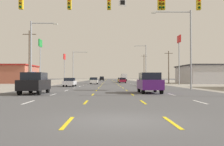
# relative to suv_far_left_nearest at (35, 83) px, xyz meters

# --- Properties ---
(ground_plane) EXTENTS (572.00, 572.00, 0.00)m
(ground_plane) POSITION_rel_suv_far_left_nearest_xyz_m (7.19, 50.41, -1.03)
(ground_plane) COLOR #4C4C4F
(lot_apron_left) EXTENTS (28.00, 440.00, 0.01)m
(lot_apron_left) POSITION_rel_suv_far_left_nearest_xyz_m (-17.56, 50.41, -1.02)
(lot_apron_left) COLOR gray
(lot_apron_left) RESTS_ON ground
(lot_apron_right) EXTENTS (28.00, 440.00, 0.01)m
(lot_apron_right) POSITION_rel_suv_far_left_nearest_xyz_m (31.94, 50.41, -1.02)
(lot_apron_right) COLOR gray
(lot_apron_right) RESTS_ON ground
(lane_markings) EXTENTS (10.64, 227.60, 0.01)m
(lane_markings) POSITION_rel_suv_far_left_nearest_xyz_m (7.19, 88.91, -1.02)
(lane_markings) COLOR white
(lane_markings) RESTS_ON ground
(signal_span_wire) EXTENTS (25.55, 0.53, 9.00)m
(signal_span_wire) POSITION_rel_suv_far_left_nearest_xyz_m (7.37, -3.91, 4.47)
(signal_span_wire) COLOR brown
(signal_span_wire) RESTS_ON ground
(suv_far_left_nearest) EXTENTS (1.98, 4.90, 1.98)m
(suv_far_left_nearest) POSITION_rel_suv_far_left_nearest_xyz_m (0.00, 0.00, 0.00)
(suv_far_left_nearest) COLOR black
(suv_far_left_nearest) RESTS_ON ground
(suv_inner_right_near) EXTENTS (1.98, 4.90, 1.98)m
(suv_inner_right_near) POSITION_rel_suv_far_left_nearest_xyz_m (10.84, 1.36, 0.00)
(suv_inner_right_near) COLOR #4C196B
(suv_inner_right_near) RESTS_ON ground
(sedan_far_left_mid) EXTENTS (1.80, 4.50, 1.46)m
(sedan_far_left_mid) POSITION_rel_suv_far_left_nearest_xyz_m (0.37, 20.27, -0.27)
(sedan_far_left_mid) COLOR silver
(sedan_far_left_mid) RESTS_ON ground
(sedan_far_right_midfar) EXTENTS (1.80, 4.50, 1.46)m
(sedan_far_right_midfar) POSITION_rel_suv_far_left_nearest_xyz_m (14.04, 23.34, -0.27)
(sedan_far_right_midfar) COLOR white
(sedan_far_right_midfar) RESTS_ON ground
(hatchback_inner_left_far) EXTENTS (1.72, 3.90, 1.54)m
(hatchback_inner_left_far) POSITION_rel_suv_far_left_nearest_xyz_m (3.49, 38.52, -0.24)
(hatchback_inner_left_far) COLOR white
(hatchback_inner_left_far) RESTS_ON ground
(sedan_inner_right_farther) EXTENTS (1.80, 4.50, 1.46)m
(sedan_inner_right_farther) POSITION_rel_suv_far_left_nearest_xyz_m (10.70, 48.78, -0.27)
(sedan_inner_right_farther) COLOR maroon
(sedan_inner_right_farther) RESTS_ON ground
(sedan_inner_right_farthest) EXTENTS (1.80, 4.50, 1.46)m
(sedan_inner_right_farthest) POSITION_rel_suv_far_left_nearest_xyz_m (10.65, 58.92, -0.27)
(sedan_inner_right_farthest) COLOR #B28C33
(sedan_inner_right_farthest) RESTS_ON ground
(sedan_far_left_distant_a) EXTENTS (1.80, 4.50, 1.46)m
(sedan_far_left_distant_a) POSITION_rel_suv_far_left_nearest_xyz_m (-0.02, 89.38, -0.27)
(sedan_far_left_distant_a) COLOR #235B2D
(sedan_far_left_distant_a) RESTS_ON ground
(box_truck_far_right_distant_b) EXTENTS (2.40, 7.20, 3.23)m
(box_truck_far_right_distant_b) POSITION_rel_suv_far_left_nearest_xyz_m (14.02, 98.60, 0.81)
(box_truck_far_right_distant_b) COLOR black
(box_truck_far_right_distant_b) RESTS_ON ground
(suv_inner_left_distant_c) EXTENTS (1.98, 4.90, 1.98)m
(suv_inner_left_distant_c) POSITION_rel_suv_far_left_nearest_xyz_m (3.87, 100.94, 0.00)
(suv_inner_left_distant_c) COLOR black
(suv_inner_left_distant_c) RESTS_ON ground
(storefront_left_row_1) EXTENTS (14.57, 14.33, 4.85)m
(storefront_left_row_1) POSITION_rel_suv_far_left_nearest_xyz_m (-19.83, 47.74, 1.42)
(storefront_left_row_1) COLOR #A35642
(storefront_left_row_1) RESTS_ON ground
(storefront_right_row_1) EXTENTS (13.40, 16.89, 4.65)m
(storefront_right_row_1) POSITION_rel_suv_far_left_nearest_xyz_m (32.46, 44.62, 1.31)
(storefront_right_row_1) COLOR #B2B2B7
(storefront_right_row_1) RESTS_ON ground
(pole_sign_left_row_1) EXTENTS (0.24, 2.78, 10.24)m
(pole_sign_left_row_1) POSITION_rel_suv_far_left_nearest_xyz_m (-8.80, 37.44, 6.98)
(pole_sign_left_row_1) COLOR gray
(pole_sign_left_row_1) RESTS_ON ground
(pole_sign_left_row_2) EXTENTS (0.24, 2.78, 8.88)m
(pole_sign_left_row_2) POSITION_rel_suv_far_left_nearest_xyz_m (-6.95, 60.43, 5.96)
(pole_sign_left_row_2) COLOR gray
(pole_sign_left_row_2) RESTS_ON ground
(pole_sign_right_row_1) EXTENTS (0.24, 2.39, 10.41)m
(pole_sign_right_row_1) POSITION_rel_suv_far_left_nearest_xyz_m (21.79, 32.02, 6.90)
(pole_sign_right_row_1) COLOR gray
(pole_sign_right_row_1) RESTS_ON ground
(streetlight_left_row_0) EXTENTS (3.44, 0.26, 8.65)m
(streetlight_left_row_0) POSITION_rel_suv_far_left_nearest_xyz_m (-2.62, 9.25, 3.97)
(streetlight_left_row_0) COLOR gray
(streetlight_left_row_0) RESTS_ON ground
(streetlight_right_row_0) EXTENTS (5.11, 0.26, 10.13)m
(streetlight_right_row_0) POSITION_rel_suv_far_left_nearest_xyz_m (16.78, 9.25, 4.93)
(streetlight_right_row_0) COLOR gray
(streetlight_right_row_0) RESTS_ON ground
(streetlight_left_row_1) EXTENTS (4.21, 0.26, 8.83)m
(streetlight_left_row_1) POSITION_rel_suv_far_left_nearest_xyz_m (-2.50, 50.52, 4.15)
(streetlight_left_row_1) COLOR gray
(streetlight_left_row_1) RESTS_ON ground
(streetlight_right_row_1) EXTENTS (3.43, 0.26, 10.60)m
(streetlight_right_row_1) POSITION_rel_suv_far_left_nearest_xyz_m (17.05, 50.52, 4.97)
(streetlight_right_row_1) COLOR gray
(streetlight_right_row_1) RESTS_ON ground
(utility_pole_left_row_0) EXTENTS (2.20, 0.26, 9.17)m
(utility_pole_left_row_0) POSITION_rel_suv_far_left_nearest_xyz_m (-6.06, 19.29, 3.75)
(utility_pole_left_row_0) COLOR brown
(utility_pole_left_row_0) RESTS_ON ground
(utility_pole_right_row_1) EXTENTS (2.20, 0.26, 8.47)m
(utility_pole_right_row_1) POSITION_rel_suv_far_left_nearest_xyz_m (22.71, 46.04, 3.40)
(utility_pole_right_row_1) COLOR brown
(utility_pole_right_row_1) RESTS_ON ground
(utility_pole_right_row_2) EXTENTS (2.20, 0.26, 9.97)m
(utility_pole_right_row_2) POSITION_rel_suv_far_left_nearest_xyz_m (19.99, 74.52, 4.16)
(utility_pole_right_row_2) COLOR brown
(utility_pole_right_row_2) RESTS_ON ground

